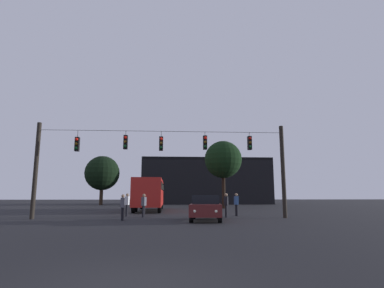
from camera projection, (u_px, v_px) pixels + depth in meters
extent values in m
plane|color=black|center=(165.00, 211.00, 29.26)|extent=(168.00, 168.00, 0.00)
cylinder|color=black|center=(36.00, 170.00, 20.25)|extent=(0.28, 0.28, 6.31)
cylinder|color=black|center=(283.00, 171.00, 21.29)|extent=(0.28, 0.28, 6.31)
cylinder|color=black|center=(163.00, 131.00, 21.21)|extent=(16.54, 0.02, 0.02)
cylinder|color=black|center=(78.00, 134.00, 20.81)|extent=(0.03, 0.03, 0.47)
cube|color=black|center=(77.00, 144.00, 20.69)|extent=(0.26, 0.32, 0.95)
sphere|color=red|center=(77.00, 139.00, 20.56)|extent=(0.20, 0.20, 0.20)
sphere|color=#5B3D0C|center=(76.00, 144.00, 20.51)|extent=(0.20, 0.20, 0.20)
sphere|color=#0C4219|center=(76.00, 148.00, 20.46)|extent=(0.20, 0.20, 0.20)
cylinder|color=black|center=(126.00, 133.00, 21.02)|extent=(0.03, 0.03, 0.30)
cube|color=black|center=(126.00, 142.00, 20.92)|extent=(0.26, 0.32, 0.95)
sphere|color=red|center=(125.00, 137.00, 20.79)|extent=(0.20, 0.20, 0.20)
sphere|color=#5B3D0C|center=(125.00, 142.00, 20.74)|extent=(0.20, 0.20, 0.20)
sphere|color=#0C4219|center=(125.00, 146.00, 20.69)|extent=(0.20, 0.20, 0.20)
cylinder|color=black|center=(161.00, 134.00, 21.17)|extent=(0.03, 0.03, 0.37)
cube|color=black|center=(161.00, 144.00, 21.06)|extent=(0.26, 0.32, 0.95)
sphere|color=red|center=(161.00, 139.00, 20.93)|extent=(0.20, 0.20, 0.20)
sphere|color=#5B3D0C|center=(161.00, 143.00, 20.88)|extent=(0.20, 0.20, 0.20)
sphere|color=#0C4219|center=(161.00, 148.00, 20.83)|extent=(0.20, 0.20, 0.20)
cylinder|color=black|center=(205.00, 134.00, 21.37)|extent=(0.03, 0.03, 0.26)
cube|color=black|center=(205.00, 143.00, 21.27)|extent=(0.26, 0.32, 0.95)
sphere|color=red|center=(205.00, 138.00, 21.14)|extent=(0.20, 0.20, 0.20)
sphere|color=#5B3D0C|center=(205.00, 142.00, 21.09)|extent=(0.20, 0.20, 0.20)
sphere|color=#0C4219|center=(205.00, 146.00, 21.04)|extent=(0.20, 0.20, 0.20)
cylinder|color=black|center=(249.00, 134.00, 21.56)|extent=(0.03, 0.03, 0.26)
cube|color=black|center=(250.00, 143.00, 21.46)|extent=(0.26, 0.32, 0.95)
sphere|color=red|center=(250.00, 138.00, 21.33)|extent=(0.20, 0.20, 0.20)
sphere|color=#5B3D0C|center=(250.00, 143.00, 21.29)|extent=(0.20, 0.20, 0.20)
sphere|color=#0C4219|center=(250.00, 147.00, 21.24)|extent=(0.20, 0.20, 0.20)
cube|color=#B21E19|center=(150.00, 193.00, 30.88)|extent=(2.60, 11.02, 2.50)
cube|color=black|center=(150.00, 187.00, 30.98)|extent=(2.63, 10.36, 0.70)
cylinder|color=black|center=(142.00, 204.00, 34.50)|extent=(0.29, 1.00, 1.00)
cylinder|color=black|center=(162.00, 204.00, 34.66)|extent=(0.29, 1.00, 1.00)
cylinder|color=black|center=(136.00, 206.00, 28.44)|extent=(0.29, 1.00, 1.00)
cylinder|color=black|center=(160.00, 206.00, 28.60)|extent=(0.29, 1.00, 1.00)
cylinder|color=black|center=(133.00, 207.00, 26.49)|extent=(0.29, 1.00, 1.00)
cylinder|color=black|center=(159.00, 207.00, 26.65)|extent=(0.29, 1.00, 1.00)
cube|color=beige|center=(152.00, 187.00, 34.23)|extent=(2.57, 0.82, 0.56)
cube|color=beige|center=(148.00, 186.00, 28.28)|extent=(2.57, 0.82, 0.56)
cube|color=#511919|center=(206.00, 209.00, 18.69)|extent=(2.29, 4.48, 0.68)
cube|color=black|center=(206.00, 199.00, 18.94)|extent=(1.85, 2.49, 0.52)
cylinder|color=black|center=(220.00, 217.00, 17.20)|extent=(0.29, 0.66, 0.64)
cylinder|color=black|center=(191.00, 217.00, 17.28)|extent=(0.29, 0.66, 0.64)
cylinder|color=black|center=(218.00, 214.00, 19.99)|extent=(0.29, 0.66, 0.64)
cylinder|color=black|center=(194.00, 214.00, 20.08)|extent=(0.29, 0.66, 0.64)
sphere|color=white|center=(216.00, 211.00, 16.60)|extent=(0.18, 0.18, 0.18)
sphere|color=white|center=(195.00, 211.00, 16.66)|extent=(0.18, 0.18, 0.18)
cylinder|color=black|center=(123.00, 214.00, 18.81)|extent=(0.14, 0.14, 0.77)
cylinder|color=black|center=(122.00, 214.00, 18.66)|extent=(0.14, 0.14, 0.77)
cube|color=#4C4C56|center=(123.00, 203.00, 18.85)|extent=(0.26, 0.37, 0.58)
sphere|color=#8C6B51|center=(123.00, 196.00, 18.91)|extent=(0.21, 0.21, 0.21)
cylinder|color=black|center=(127.00, 211.00, 22.37)|extent=(0.14, 0.14, 0.81)
cylinder|color=black|center=(127.00, 211.00, 22.52)|extent=(0.14, 0.14, 0.81)
cube|color=silver|center=(127.00, 201.00, 22.56)|extent=(0.29, 0.39, 0.61)
sphere|color=#8C6B51|center=(127.00, 195.00, 22.63)|extent=(0.22, 0.22, 0.22)
cylinder|color=black|center=(144.00, 211.00, 21.45)|extent=(0.14, 0.14, 0.79)
cylinder|color=black|center=(143.00, 212.00, 21.30)|extent=(0.14, 0.14, 0.79)
cube|color=#4C4C56|center=(144.00, 201.00, 21.49)|extent=(0.35, 0.42, 0.60)
sphere|color=#8C6B51|center=(144.00, 195.00, 21.55)|extent=(0.21, 0.21, 0.21)
cylinder|color=black|center=(226.00, 212.00, 21.20)|extent=(0.14, 0.14, 0.82)
cylinder|color=black|center=(227.00, 211.00, 21.35)|extent=(0.14, 0.14, 0.82)
cube|color=black|center=(226.00, 201.00, 21.40)|extent=(0.35, 0.42, 0.61)
sphere|color=#8C6B51|center=(226.00, 195.00, 21.46)|extent=(0.22, 0.22, 0.22)
cylinder|color=black|center=(236.00, 210.00, 22.87)|extent=(0.14, 0.14, 0.82)
cylinder|color=black|center=(237.00, 210.00, 22.72)|extent=(0.14, 0.14, 0.82)
cube|color=#2D4C7F|center=(236.00, 200.00, 22.91)|extent=(0.29, 0.39, 0.62)
sphere|color=#8C6B51|center=(236.00, 195.00, 22.98)|extent=(0.22, 0.22, 0.22)
cube|color=black|center=(205.00, 183.00, 56.44)|extent=(22.34, 9.69, 7.42)
cube|color=black|center=(205.00, 161.00, 57.09)|extent=(22.34, 9.69, 0.50)
cylinder|color=#2D2116|center=(101.00, 195.00, 48.77)|extent=(0.54, 0.54, 3.11)
sphere|color=black|center=(102.00, 173.00, 49.34)|extent=(5.44, 5.44, 5.44)
cylinder|color=black|center=(224.00, 190.00, 36.07)|extent=(0.41, 0.41, 4.16)
sphere|color=black|center=(223.00, 159.00, 36.66)|extent=(4.40, 4.40, 4.40)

